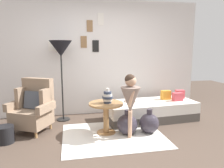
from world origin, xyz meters
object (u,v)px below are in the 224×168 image
Objects in this scene: person_child at (130,98)px; book_on_daybed at (130,101)px; floor_lamp at (61,51)px; vase_striped at (108,97)px; demijohn_far at (149,123)px; side_table at (106,111)px; armchair at (34,108)px; daybed at (150,111)px; demijohn_near at (127,124)px; magazine_basket at (5,135)px.

person_child is 5.01× the size of book_on_daybed.
floor_lamp is 1.80m from person_child.
vase_striped reaches higher than demijohn_far.
side_table is 0.88m from book_on_daybed.
book_on_daybed is at bearing 74.05° from person_child.
armchair is 4.41× the size of book_on_daybed.
side_table is (-1.06, -0.54, 0.21)m from daybed.
armchair is 2.37m from daybed.
daybed is 0.49m from book_on_daybed.
side_table reaches higher than daybed.
side_table is at bearing 159.88° from demijohn_near.
magazine_basket is (-1.68, -0.08, -0.27)m from side_table.
daybed is at bearing 3.65° from armchair.
daybed is 2.81m from magazine_basket.
demijohn_far is (0.41, -0.01, -0.00)m from demijohn_near.
book_on_daybed is at bearing 100.51° from demijohn_far.
person_child is at bearing -4.99° from magazine_basket.
demijohn_far reaches higher than magazine_basket.
book_on_daybed is 0.49× the size of demijohn_near.
vase_striped is 0.60m from demijohn_near.
floor_lamp is at bearing 168.96° from book_on_daybed.
armchair is at bearing 165.51° from demijohn_far.
person_child is (1.15, -1.15, -0.77)m from floor_lamp.
demijohn_far is 1.59× the size of magazine_basket.
vase_striped is 0.60× the size of demijohn_far.
person_child reaches higher than daybed.
magazine_basket is at bearing -132.69° from floor_lamp.
armchair is 0.88× the size of person_child.
vase_striped is at bearing 170.05° from demijohn_far.
daybed is 8.90× the size of book_on_daybed.
daybed is 1.78× the size of person_child.
armchair is at bearing -176.35° from daybed.
demijohn_far is (0.74, -0.13, -0.49)m from vase_striped.
demijohn_far is at bearing -1.58° from demijohn_near.
person_child is at bearing -163.93° from demijohn_far.
demijohn_near is (-0.70, -0.67, -0.01)m from daybed.
demijohn_near is at bearing -20.12° from side_table.
demijohn_near is at bearing -136.33° from daybed.
armchair is at bearing 158.81° from person_child.
demijohn_far is (2.06, -0.53, -0.26)m from armchair.
daybed is 3.16× the size of side_table.
armchair reaches higher than daybed.
demijohn_far is at bearing -113.27° from daybed.
armchair reaches higher than book_on_daybed.
side_table is 1.37× the size of demijohn_near.
vase_striped is 0.96× the size of magazine_basket.
side_table is 2.31× the size of vase_striped.
vase_striped is 1.22× the size of book_on_daybed.
demijohn_near is at bearing -19.71° from vase_striped.
magazine_basket is (-1.71, -0.06, -0.53)m from vase_striped.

